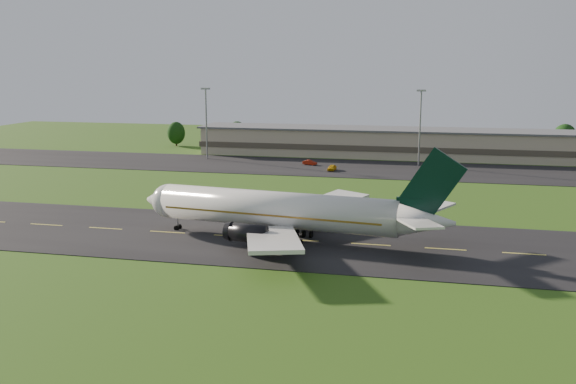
% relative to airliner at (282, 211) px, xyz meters
% --- Properties ---
extents(ground, '(360.00, 360.00, 0.00)m').
position_rel_airliner_xyz_m(ground, '(13.79, 0.10, -4.66)').
color(ground, '#244912').
rests_on(ground, ground).
extents(taxiway, '(220.00, 30.00, 0.10)m').
position_rel_airliner_xyz_m(taxiway, '(13.79, 0.10, -4.61)').
color(taxiway, black).
rests_on(taxiway, ground).
extents(apron, '(260.00, 30.00, 0.10)m').
position_rel_airliner_xyz_m(apron, '(13.79, 72.10, -4.61)').
color(apron, black).
rests_on(apron, ground).
extents(airliner, '(51.20, 41.88, 15.57)m').
position_rel_airliner_xyz_m(airliner, '(0.00, 0.00, 0.00)').
color(airliner, silver).
rests_on(airliner, ground).
extents(terminal, '(145.00, 16.00, 8.40)m').
position_rel_airliner_xyz_m(terminal, '(20.19, 96.28, -0.67)').
color(terminal, tan).
rests_on(terminal, ground).
extents(light_mast_west, '(2.40, 1.20, 20.35)m').
position_rel_airliner_xyz_m(light_mast_west, '(-41.21, 80.10, 8.08)').
color(light_mast_west, gray).
rests_on(light_mast_west, ground).
extents(light_mast_centre, '(2.40, 1.20, 20.35)m').
position_rel_airliner_xyz_m(light_mast_centre, '(18.79, 80.10, 8.08)').
color(light_mast_centre, gray).
rests_on(light_mast_centre, ground).
extents(tree_line, '(199.74, 8.71, 10.46)m').
position_rel_airliner_xyz_m(tree_line, '(61.53, 106.73, 0.34)').
color(tree_line, black).
rests_on(tree_line, ground).
extents(service_vehicle_a, '(2.08, 4.45, 1.47)m').
position_rel_airliner_xyz_m(service_vehicle_a, '(-2.68, 66.98, -3.82)').
color(service_vehicle_a, gold).
rests_on(service_vehicle_a, apron).
extents(service_vehicle_b, '(4.18, 2.41, 1.30)m').
position_rel_airliner_xyz_m(service_vehicle_b, '(-9.98, 74.92, -3.91)').
color(service_vehicle_b, maroon).
rests_on(service_vehicle_b, apron).
extents(service_vehicle_c, '(4.13, 4.78, 1.22)m').
position_rel_airliner_xyz_m(service_vehicle_c, '(22.20, 66.68, -3.95)').
color(service_vehicle_c, beige).
rests_on(service_vehicle_c, apron).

